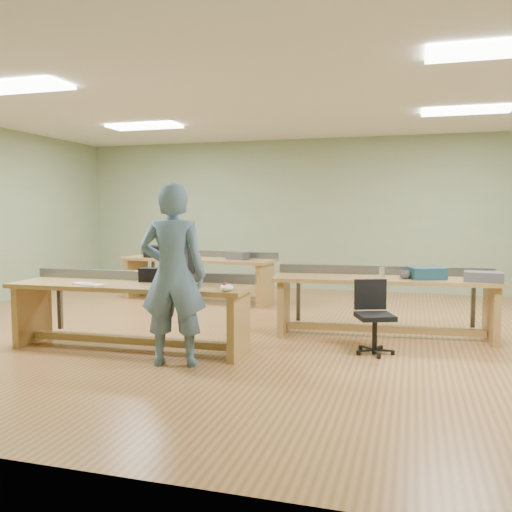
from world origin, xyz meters
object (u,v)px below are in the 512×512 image
(laptop_base, at_px, (175,285))
(mug, at_px, (405,274))
(parts_bin_teal, at_px, (427,273))
(drinks_can, at_px, (382,273))
(workbench_back, at_px, (198,269))
(camera_bag, at_px, (151,275))
(workbench_front, at_px, (132,300))
(parts_bin_grey, at_px, (484,277))
(workbench_mid, at_px, (384,293))
(person, at_px, (173,275))
(task_chair, at_px, (374,327))

(laptop_base, distance_m, mug, 2.78)
(parts_bin_teal, bearing_deg, mug, -166.06)
(drinks_can, bearing_deg, parts_bin_teal, 5.02)
(workbench_back, relative_size, camera_bag, 11.81)
(workbench_front, bearing_deg, camera_bag, 49.25)
(workbench_front, bearing_deg, drinks_can, 24.17)
(parts_bin_grey, bearing_deg, parts_bin_teal, 172.43)
(workbench_front, relative_size, workbench_mid, 1.01)
(workbench_back, bearing_deg, parts_bin_grey, -18.15)
(person, bearing_deg, camera_bag, -60.00)
(workbench_mid, relative_size, task_chair, 3.44)
(camera_bag, height_order, task_chair, camera_bag)
(workbench_front, height_order, drinks_can, drinks_can)
(workbench_front, relative_size, mug, 20.67)
(workbench_front, height_order, parts_bin_grey, parts_bin_grey)
(person, height_order, camera_bag, person)
(parts_bin_grey, bearing_deg, camera_bag, -163.56)
(workbench_front, distance_m, person, 0.97)
(workbench_front, distance_m, workbench_back, 3.36)
(drinks_can, bearing_deg, workbench_mid, 74.88)
(camera_bag, bearing_deg, mug, 16.95)
(workbench_front, bearing_deg, task_chair, 10.16)
(camera_bag, xyz_separation_m, parts_bin_grey, (3.72, 1.10, -0.02))
(parts_bin_grey, bearing_deg, laptop_base, -157.38)
(camera_bag, relative_size, parts_bin_grey, 0.56)
(person, xyz_separation_m, drinks_can, (1.96, 1.81, -0.11))
(workbench_front, xyz_separation_m, laptop_base, (0.58, -0.09, 0.22))
(workbench_back, height_order, parts_bin_grey, parts_bin_grey)
(workbench_front, xyz_separation_m, workbench_mid, (2.74, 1.41, -0.00))
(workbench_mid, height_order, parts_bin_teal, parts_bin_teal)
(workbench_front, relative_size, camera_bag, 11.71)
(workbench_mid, relative_size, laptop_base, 7.55)
(workbench_back, distance_m, laptop_base, 3.59)
(parts_bin_teal, bearing_deg, drinks_can, -174.98)
(workbench_mid, distance_m, workbench_back, 3.79)
(person, height_order, parts_bin_grey, person)
(workbench_front, xyz_separation_m, workbench_back, (-0.54, 3.31, -0.00))
(parts_bin_teal, xyz_separation_m, mug, (-0.25, -0.06, -0.02))
(camera_bag, distance_m, parts_bin_teal, 3.31)
(parts_bin_teal, distance_m, parts_bin_grey, 0.64)
(workbench_mid, distance_m, drinks_can, 0.28)
(laptop_base, height_order, task_chair, task_chair)
(parts_bin_teal, distance_m, mug, 0.26)
(drinks_can, bearing_deg, task_chair, -92.97)
(laptop_base, relative_size, mug, 2.71)
(workbench_mid, bearing_deg, workbench_back, 144.88)
(workbench_front, xyz_separation_m, parts_bin_teal, (3.24, 1.37, 0.27))
(task_chair, relative_size, mug, 5.96)
(person, distance_m, camera_bag, 0.91)
(mug, bearing_deg, person, -141.28)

